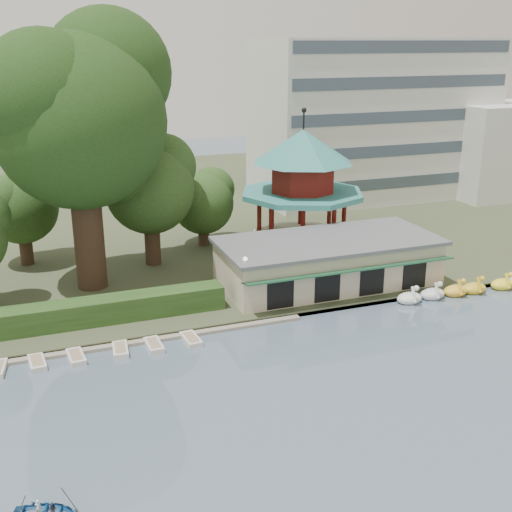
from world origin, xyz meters
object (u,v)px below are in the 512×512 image
boathouse (328,261)px  pavilion (302,177)px  rowboat_with_passengers (46,510)px  dock (68,350)px  big_tree (80,106)px

boathouse → pavilion: (2.00, 10.03, 5.11)m
boathouse → rowboat_with_passengers: boathouse is taller
dock → big_tree: big_tree is taller
big_tree → rowboat_with_passengers: size_ratio=4.51×
pavilion → rowboat_with_passengers: bearing=-130.2°
dock → boathouse: 22.62m
boathouse → big_tree: big_tree is taller
pavilion → big_tree: (-20.81, -3.78, 7.80)m
dock → big_tree: bearing=73.9°
dock → pavilion: (24.00, 14.80, 7.36)m
dock → rowboat_with_passengers: size_ratio=6.83×
boathouse → big_tree: bearing=161.6°
boathouse → pavilion: size_ratio=1.38×
pavilion → rowboat_with_passengers: 41.31m
rowboat_with_passengers → dock: bearing=82.1°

